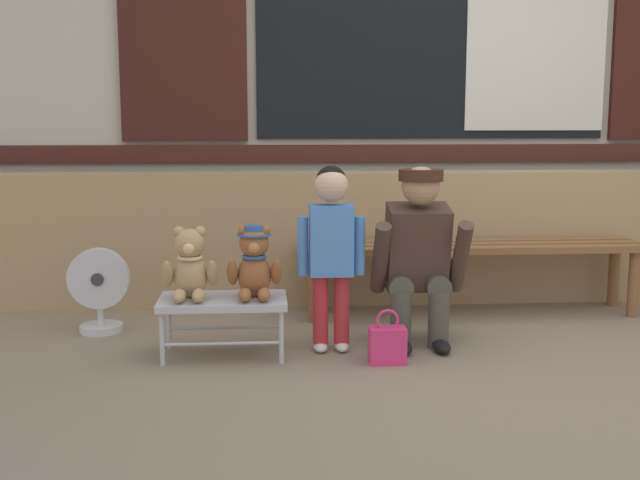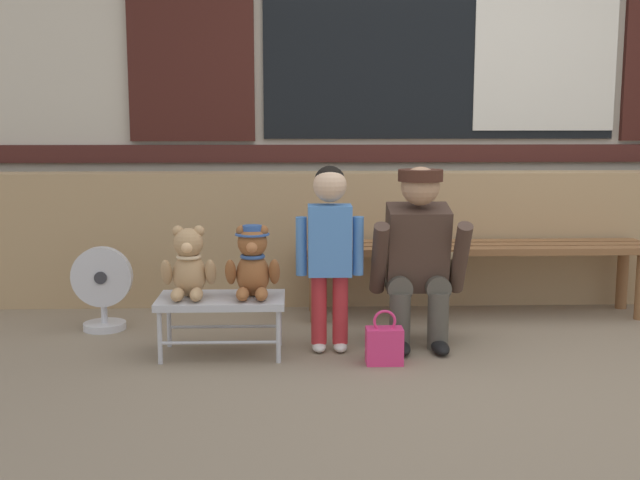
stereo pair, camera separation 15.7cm
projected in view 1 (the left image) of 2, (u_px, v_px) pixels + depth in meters
name	position (u px, v px, depth m)	size (l,w,h in m)	color
ground_plane	(505.00, 367.00, 3.89)	(60.00, 60.00, 0.00)	#84725B
brick_low_wall	(442.00, 237.00, 5.23)	(8.18, 0.25, 0.85)	tan
shop_facade	(430.00, 26.00, 5.53)	(8.34, 0.26, 3.63)	beige
wooden_bench_long	(471.00, 254.00, 4.89)	(2.10, 0.40, 0.44)	brown
small_display_bench	(223.00, 304.00, 4.04)	(0.64, 0.36, 0.30)	#BCBCC1
teddy_bear_plain	(190.00, 266.00, 4.00)	(0.28, 0.26, 0.36)	tan
teddy_bear_with_hat	(254.00, 264.00, 4.02)	(0.28, 0.27, 0.36)	#93562D
child_standing	(331.00, 238.00, 4.08)	(0.35, 0.18, 0.96)	#B7282D
adult_crouching	(420.00, 255.00, 4.22)	(0.50, 0.49, 0.95)	#4C473D
handbag_on_ground	(387.00, 344.00, 3.94)	(0.18, 0.11, 0.27)	#E53370
floor_fan	(99.00, 291.00, 4.48)	(0.34, 0.24, 0.48)	silver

